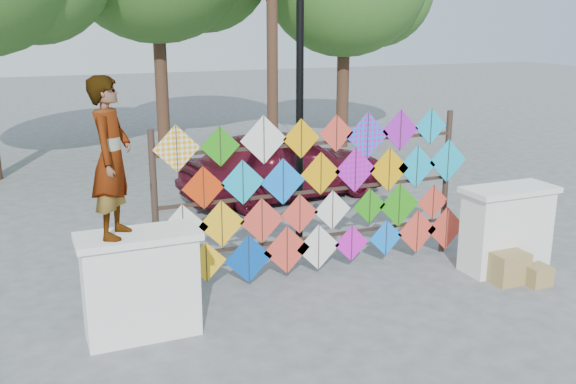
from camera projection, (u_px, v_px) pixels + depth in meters
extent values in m
plane|color=gray|center=(338.00, 292.00, 8.86)|extent=(80.00, 80.00, 0.00)
cube|color=white|center=(141.00, 288.00, 7.51)|extent=(1.30, 0.55, 1.20)
cube|color=white|center=(138.00, 236.00, 7.35)|extent=(1.40, 0.65, 0.08)
cube|color=white|center=(506.00, 231.00, 9.54)|extent=(1.30, 0.55, 1.20)
cube|color=white|center=(510.00, 190.00, 9.37)|extent=(1.40, 0.65, 0.08)
cylinder|color=#2F211A|center=(155.00, 216.00, 8.41)|extent=(0.09, 0.09, 2.30)
cylinder|color=#2F211A|center=(446.00, 183.00, 10.14)|extent=(0.09, 0.09, 2.30)
cube|color=#2F211A|center=(313.00, 237.00, 9.43)|extent=(4.60, 0.04, 0.04)
cube|color=#2F211A|center=(314.00, 191.00, 9.25)|extent=(4.60, 0.04, 0.04)
cube|color=#2F211A|center=(315.00, 144.00, 9.07)|extent=(4.60, 0.04, 0.04)
cube|color=silver|center=(177.00, 149.00, 8.24)|extent=(0.63, 0.01, 0.63)
cube|color=#2F211A|center=(177.00, 149.00, 8.23)|extent=(0.01, 0.01, 0.62)
cube|color=#238E11|center=(220.00, 146.00, 8.47)|extent=(0.55, 0.01, 0.55)
cube|color=#2F211A|center=(220.00, 147.00, 8.46)|extent=(0.01, 0.01, 0.54)
cube|color=silver|center=(264.00, 140.00, 8.69)|extent=(0.67, 0.01, 0.67)
cube|color=#2F211A|center=(264.00, 140.00, 8.67)|extent=(0.01, 0.01, 0.66)
cube|color=#E89B07|center=(301.00, 139.00, 8.90)|extent=(0.56, 0.01, 0.56)
cube|color=#2F211A|center=(302.00, 139.00, 8.89)|extent=(0.01, 0.01, 0.55)
cube|color=#D8402E|center=(336.00, 133.00, 9.10)|extent=(0.54, 0.01, 0.54)
cube|color=#2F211A|center=(337.00, 133.00, 9.09)|extent=(0.01, 0.01, 0.53)
cube|color=#0A73F1|center=(367.00, 136.00, 9.30)|extent=(0.70, 0.01, 0.70)
cube|color=#2F211A|center=(368.00, 136.00, 9.29)|extent=(0.01, 0.01, 0.69)
cube|color=purple|center=(400.00, 130.00, 9.50)|extent=(0.62, 0.01, 0.62)
cube|color=#2F211A|center=(401.00, 130.00, 9.49)|extent=(0.01, 0.01, 0.61)
cube|color=#0CA2CC|center=(431.00, 126.00, 9.70)|extent=(0.56, 0.01, 0.56)
cube|color=#2F211A|center=(431.00, 126.00, 9.69)|extent=(0.01, 0.01, 0.55)
cube|color=red|center=(204.00, 188.00, 8.47)|extent=(0.59, 0.01, 0.59)
cube|color=#2F211A|center=(204.00, 188.00, 8.46)|extent=(0.01, 0.01, 0.58)
cube|color=#0CA2CC|center=(243.00, 182.00, 8.67)|extent=(0.63, 0.01, 0.63)
cube|color=#2F211A|center=(243.00, 183.00, 8.66)|extent=(0.01, 0.01, 0.62)
cube|color=#0A73F1|center=(283.00, 182.00, 8.90)|extent=(0.66, 0.01, 0.66)
cube|color=#2F211A|center=(283.00, 182.00, 8.89)|extent=(0.01, 0.01, 0.65)
cube|color=#E89B07|center=(321.00, 173.00, 9.11)|extent=(0.62, 0.01, 0.62)
cube|color=#2F211A|center=(321.00, 174.00, 9.10)|extent=(0.01, 0.01, 0.61)
cube|color=purple|center=(355.00, 170.00, 9.31)|extent=(0.67, 0.01, 0.67)
cube|color=#2F211A|center=(356.00, 170.00, 9.30)|extent=(0.01, 0.01, 0.66)
cube|color=#E89B07|center=(389.00, 170.00, 9.54)|extent=(0.67, 0.01, 0.67)
cube|color=#2F211A|center=(389.00, 170.00, 9.53)|extent=(0.01, 0.01, 0.66)
cube|color=#0CA2CC|center=(417.00, 167.00, 9.72)|extent=(0.67, 0.01, 0.67)
cube|color=#2F211A|center=(417.00, 167.00, 9.71)|extent=(0.01, 0.01, 0.66)
cube|color=#0CA2CC|center=(448.00, 161.00, 9.93)|extent=(0.68, 0.01, 0.68)
cube|color=#2F211A|center=(448.00, 161.00, 9.91)|extent=(0.01, 0.01, 0.67)
cube|color=silver|center=(183.00, 230.00, 8.46)|extent=(0.69, 0.01, 0.69)
cube|color=#2F211A|center=(183.00, 230.00, 8.45)|extent=(0.01, 0.01, 0.68)
cube|color=yellow|center=(222.00, 224.00, 8.65)|extent=(0.66, 0.01, 0.66)
cube|color=#2F211A|center=(222.00, 224.00, 8.64)|extent=(0.01, 0.01, 0.65)
cube|color=#D8402E|center=(262.00, 221.00, 8.88)|extent=(0.65, 0.01, 0.65)
cube|color=#2F211A|center=(262.00, 221.00, 8.87)|extent=(0.01, 0.01, 0.64)
cube|color=#D8402E|center=(300.00, 214.00, 9.08)|extent=(0.58, 0.01, 0.58)
cube|color=#2F211A|center=(300.00, 214.00, 9.07)|extent=(0.01, 0.01, 0.57)
cube|color=silver|center=(332.00, 210.00, 9.28)|extent=(0.59, 0.01, 0.59)
cube|color=#2F211A|center=(333.00, 210.00, 9.27)|extent=(0.01, 0.01, 0.58)
cube|color=#238E11|center=(370.00, 206.00, 9.51)|extent=(0.54, 0.01, 0.54)
cube|color=#2F211A|center=(370.00, 206.00, 9.50)|extent=(0.01, 0.01, 0.53)
cube|color=#238E11|center=(399.00, 205.00, 9.72)|extent=(0.70, 0.01, 0.70)
cube|color=#2F211A|center=(399.00, 205.00, 9.71)|extent=(0.01, 0.01, 0.68)
cube|color=#D8402E|center=(433.00, 202.00, 9.95)|extent=(0.55, 0.01, 0.55)
cube|color=#2F211A|center=(433.00, 202.00, 9.94)|extent=(0.01, 0.01, 0.54)
cube|color=yellow|center=(206.00, 262.00, 8.65)|extent=(0.57, 0.01, 0.57)
cube|color=#2F211A|center=(207.00, 262.00, 8.64)|extent=(0.01, 0.01, 0.56)
cube|color=#0743A8|center=(249.00, 259.00, 8.89)|extent=(0.70, 0.01, 0.70)
cube|color=#2F211A|center=(249.00, 259.00, 8.88)|extent=(0.01, 0.01, 0.69)
cube|color=#D8402E|center=(287.00, 250.00, 9.10)|extent=(0.71, 0.01, 0.71)
cube|color=#2F211A|center=(287.00, 250.00, 9.09)|extent=(0.01, 0.01, 0.70)
cube|color=silver|center=(318.00, 247.00, 9.29)|extent=(0.69, 0.01, 0.69)
cube|color=#2F211A|center=(319.00, 247.00, 9.28)|extent=(0.01, 0.01, 0.68)
cube|color=#D213BF|center=(351.00, 243.00, 9.50)|extent=(0.56, 0.01, 0.56)
cube|color=#2F211A|center=(352.00, 244.00, 9.49)|extent=(0.01, 0.01, 0.55)
cube|color=#0A73F1|center=(386.00, 238.00, 9.72)|extent=(0.57, 0.01, 0.57)
cube|color=#2F211A|center=(386.00, 238.00, 9.71)|extent=(0.01, 0.01, 0.56)
cube|color=#D8402E|center=(417.00, 232.00, 9.92)|extent=(0.70, 0.01, 0.70)
cube|color=#2F211A|center=(418.00, 232.00, 9.91)|extent=(0.01, 0.01, 0.69)
cube|color=#D8402E|center=(446.00, 228.00, 10.13)|extent=(0.70, 0.01, 0.70)
cube|color=#2F211A|center=(446.00, 228.00, 10.12)|extent=(0.01, 0.01, 0.69)
cylinder|color=#4E2E21|center=(161.00, 78.00, 18.12)|extent=(0.36, 0.36, 4.12)
cylinder|color=#4E2E21|center=(343.00, 86.00, 18.73)|extent=(0.36, 0.36, 3.58)
cylinder|color=#4E2E21|center=(272.00, 57.00, 16.10)|extent=(0.28, 0.28, 5.50)
imported|color=#99999E|center=(111.00, 158.00, 7.02)|extent=(0.67, 0.78, 1.79)
imported|color=#500D1B|center=(284.00, 164.00, 13.40)|extent=(4.55, 2.27, 1.49)
cylinder|color=black|center=(300.00, 120.00, 10.21)|extent=(0.12, 0.12, 4.20)
cube|color=#A58C4F|center=(507.00, 267.00, 9.17)|extent=(0.51, 0.45, 0.45)
cube|color=#A58C4F|center=(537.00, 275.00, 9.08)|extent=(0.34, 0.31, 0.28)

